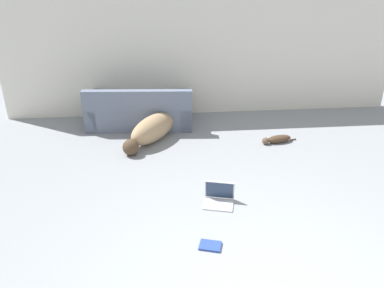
{
  "coord_description": "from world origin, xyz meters",
  "views": [
    {
      "loc": [
        -0.88,
        -2.13,
        2.55
      ],
      "look_at": [
        -0.47,
        2.03,
        0.6
      ],
      "focal_mm": 35.0,
      "sensor_mm": 36.0,
      "label": 1
    }
  ],
  "objects_px": {
    "cat": "(277,139)",
    "book_blue": "(210,246)",
    "dog": "(152,130)",
    "couch": "(140,112)",
    "laptop_open": "(219,196)"
  },
  "relations": [
    {
      "from": "couch",
      "to": "cat",
      "type": "distance_m",
      "value": 2.44
    },
    {
      "from": "laptop_open",
      "to": "couch",
      "type": "bearing_deg",
      "value": 126.41
    },
    {
      "from": "dog",
      "to": "cat",
      "type": "xyz_separation_m",
      "value": [
        2.02,
        -0.26,
        -0.14
      ]
    },
    {
      "from": "cat",
      "to": "book_blue",
      "type": "distance_m",
      "value": 2.8
    },
    {
      "from": "cat",
      "to": "book_blue",
      "type": "xyz_separation_m",
      "value": [
        -1.44,
        -2.41,
        -0.05
      ]
    },
    {
      "from": "dog",
      "to": "cat",
      "type": "relative_size",
      "value": 2.25
    },
    {
      "from": "dog",
      "to": "laptop_open",
      "type": "xyz_separation_m",
      "value": [
        0.8,
        -1.87,
        -0.12
      ]
    },
    {
      "from": "laptop_open",
      "to": "book_blue",
      "type": "height_order",
      "value": "laptop_open"
    },
    {
      "from": "couch",
      "to": "laptop_open",
      "type": "relative_size",
      "value": 4.53
    },
    {
      "from": "cat",
      "to": "laptop_open",
      "type": "distance_m",
      "value": 2.02
    },
    {
      "from": "laptop_open",
      "to": "book_blue",
      "type": "distance_m",
      "value": 0.83
    },
    {
      "from": "couch",
      "to": "book_blue",
      "type": "bearing_deg",
      "value": 107.6
    },
    {
      "from": "couch",
      "to": "dog",
      "type": "distance_m",
      "value": 0.75
    },
    {
      "from": "couch",
      "to": "cat",
      "type": "bearing_deg",
      "value": 160.66
    },
    {
      "from": "couch",
      "to": "book_blue",
      "type": "xyz_separation_m",
      "value": [
        0.79,
        -3.39,
        -0.24
      ]
    }
  ]
}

